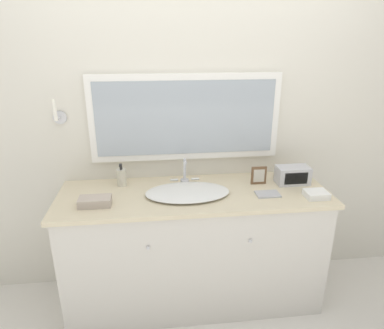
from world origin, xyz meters
name	(u,v)px	position (x,y,z in m)	size (l,w,h in m)	color
ground_plane	(200,329)	(0.00, 0.00, 0.00)	(14.00, 14.00, 0.00)	silver
wall_back	(188,122)	(0.00, 0.65, 1.28)	(8.00, 0.18, 2.55)	silver
vanity_counter	(194,247)	(0.00, 0.32, 0.44)	(1.81, 0.61, 0.87)	beige
sink_basin	(187,192)	(-0.05, 0.29, 0.89)	(0.56, 0.39, 0.19)	white
soap_bottle	(122,177)	(-0.49, 0.49, 0.94)	(0.07, 0.07, 0.16)	beige
appliance_box	(293,175)	(0.71, 0.39, 0.93)	(0.23, 0.13, 0.12)	#BCBCC1
picture_frame	(259,175)	(0.47, 0.40, 0.94)	(0.11, 0.01, 0.13)	brown
hand_towel_near_sink	(95,201)	(-0.63, 0.20, 0.90)	(0.20, 0.11, 0.05)	#B7A899
hand_towel_far_corner	(316,194)	(0.78, 0.15, 0.89)	(0.14, 0.12, 0.04)	white
metal_tray	(268,194)	(0.48, 0.22, 0.88)	(0.15, 0.11, 0.01)	#ADADB2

